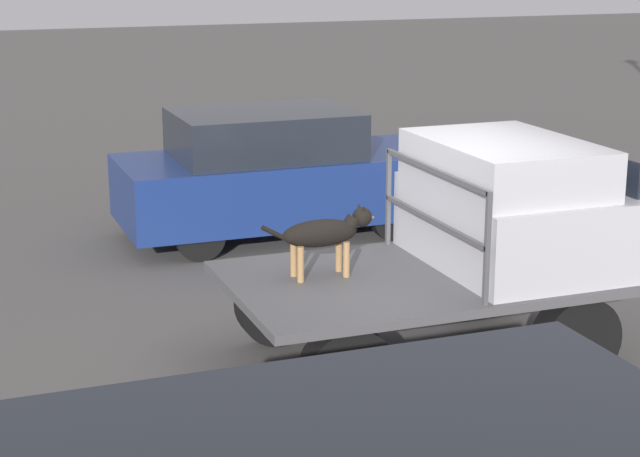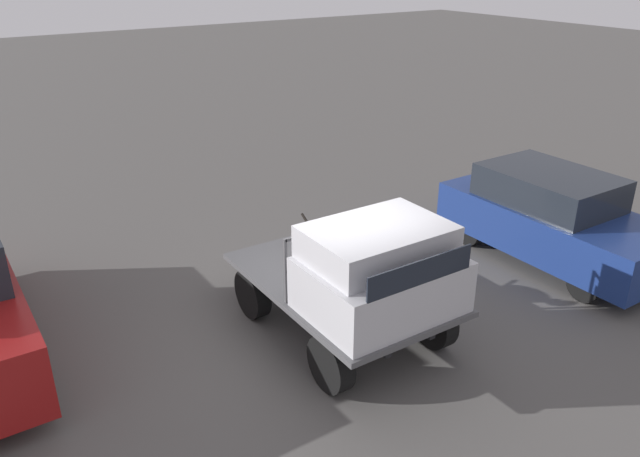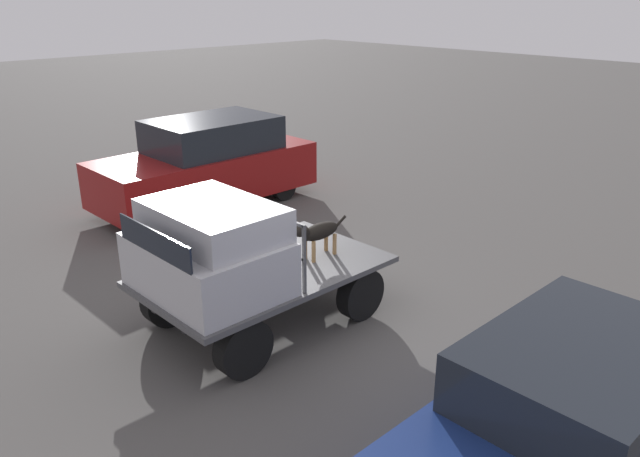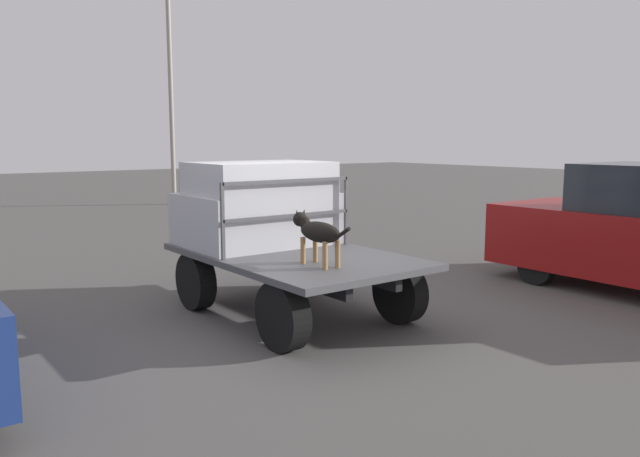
# 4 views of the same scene
# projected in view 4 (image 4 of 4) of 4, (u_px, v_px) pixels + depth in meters

# --- Properties ---
(ground_plane) EXTENTS (80.00, 80.00, 0.00)m
(ground_plane) POSITION_uv_depth(u_px,v_px,m) (294.00, 315.00, 8.17)
(ground_plane) COLOR #514F4C
(flatbed_truck) EXTENTS (3.42, 2.08, 0.83)m
(flatbed_truck) POSITION_uv_depth(u_px,v_px,m) (294.00, 271.00, 8.09)
(flatbed_truck) COLOR black
(flatbed_truck) RESTS_ON ground
(truck_cab) EXTENTS (1.49, 1.96, 1.15)m
(truck_cab) POSITION_uv_depth(u_px,v_px,m) (257.00, 205.00, 8.68)
(truck_cab) COLOR #B7B7BC
(truck_cab) RESTS_ON flatbed_truck
(truck_headboard) EXTENTS (0.04, 1.96, 0.95)m
(truck_headboard) POSITION_uv_depth(u_px,v_px,m) (289.00, 204.00, 8.05)
(truck_headboard) COLOR #4C4C4F
(truck_headboard) RESTS_ON flatbed_truck
(dog) EXTENTS (1.06, 0.24, 0.63)m
(dog) POSITION_uv_depth(u_px,v_px,m) (317.00, 232.00, 7.22)
(dog) COLOR #9E7547
(dog) RESTS_ON flatbed_truck
(light_pole_far) EXTENTS (0.43, 0.43, 7.86)m
(light_pole_far) POSITION_uv_depth(u_px,v_px,m) (170.00, 63.00, 21.51)
(light_pole_far) COLOR gray
(light_pole_far) RESTS_ON ground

